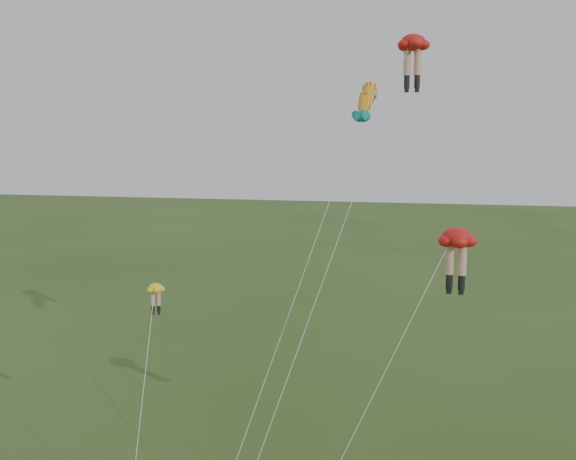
# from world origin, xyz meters

# --- Properties ---
(legs_kite_red_high) EXTENTS (6.83, 13.98, 21.07)m
(legs_kite_red_high) POSITION_xyz_m (5.72, 10.57, 20.21)
(legs_kite_red_high) COLOR red
(legs_kite_red_high) RESTS_ON ground
(legs_kite_red_mid) EXTENTS (6.58, 6.35, 12.01)m
(legs_kite_red_mid) POSITION_xyz_m (8.13, 3.12, 11.28)
(legs_kite_red_mid) COLOR red
(legs_kite_red_mid) RESTS_ON ground
(legs_kite_yellow) EXTENTS (2.47, 7.53, 9.05)m
(legs_kite_yellow) POSITION_xyz_m (-5.13, 2.36, 8.19)
(legs_kite_yellow) COLOR yellow
(legs_kite_yellow) RESTS_ON ground
(fish_kite) EXTENTS (5.07, 14.18, 19.01)m
(fish_kite) POSITION_xyz_m (3.41, 10.59, 17.70)
(fish_kite) COLOR yellow
(fish_kite) RESTS_ON ground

